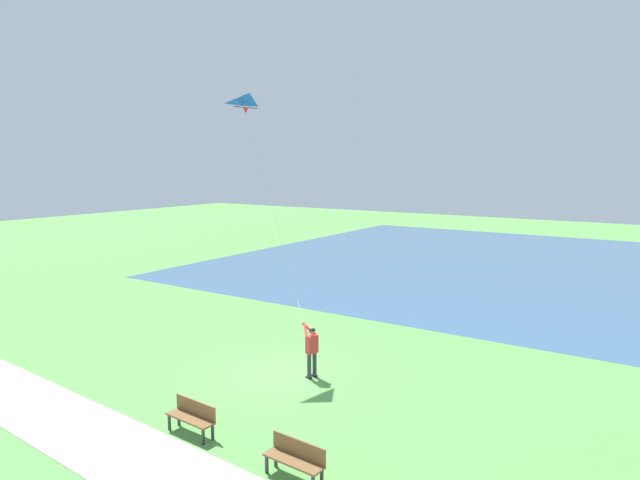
{
  "coord_description": "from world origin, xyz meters",
  "views": [
    {
      "loc": [
        14.03,
        10.86,
        7.07
      ],
      "look_at": [
        -0.19,
        1.55,
        4.71
      ],
      "focal_mm": 30.6,
      "sensor_mm": 36.0,
      "label": 1
    }
  ],
  "objects_px": {
    "person_kite_flyer": "(311,347)",
    "park_bench_far_walkway": "(296,457)",
    "park_bench_near_walkway": "(192,415)",
    "flying_kite": "(249,106)"
  },
  "relations": [
    {
      "from": "park_bench_near_walkway",
      "to": "park_bench_far_walkway",
      "type": "xyz_separation_m",
      "value": [
        0.19,
        3.49,
        0.0
      ]
    },
    {
      "from": "person_kite_flyer",
      "to": "flying_kite",
      "type": "xyz_separation_m",
      "value": [
        -0.88,
        -3.26,
        8.08
      ]
    },
    {
      "from": "flying_kite",
      "to": "park_bench_near_walkway",
      "type": "relative_size",
      "value": 5.11
    },
    {
      "from": "person_kite_flyer",
      "to": "flying_kite",
      "type": "distance_m",
      "value": 8.76
    },
    {
      "from": "park_bench_near_walkway",
      "to": "park_bench_far_walkway",
      "type": "distance_m",
      "value": 3.5
    },
    {
      "from": "flying_kite",
      "to": "park_bench_near_walkway",
      "type": "height_order",
      "value": "flying_kite"
    },
    {
      "from": "park_bench_near_walkway",
      "to": "person_kite_flyer",
      "type": "bearing_deg",
      "value": 174.34
    },
    {
      "from": "park_bench_far_walkway",
      "to": "park_bench_near_walkway",
      "type": "bearing_deg",
      "value": -93.14
    },
    {
      "from": "person_kite_flyer",
      "to": "park_bench_far_walkway",
      "type": "relative_size",
      "value": 1.2
    },
    {
      "from": "person_kite_flyer",
      "to": "park_bench_near_walkway",
      "type": "xyz_separation_m",
      "value": [
        4.89,
        -0.49,
        -0.54
      ]
    }
  ]
}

